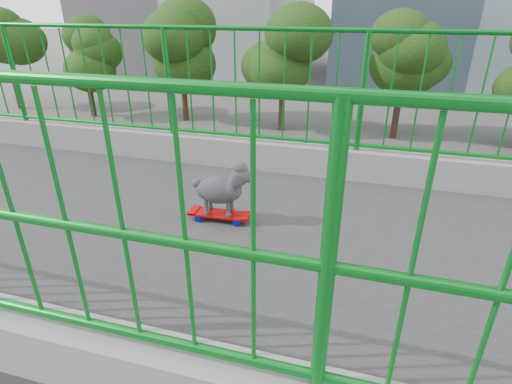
{
  "coord_description": "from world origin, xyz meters",
  "views": [
    {
      "loc": [
        2.48,
        2.07,
        8.62
      ],
      "look_at": [
        -1.12,
        1.05,
        6.84
      ],
      "focal_mm": 27.94,
      "sensor_mm": 36.0,
      "label": 1
    }
  ],
  "objects_px": {
    "skateboard": "(219,215)",
    "car_4": "(268,153)",
    "car_0": "(206,297)",
    "car_2": "(432,227)",
    "poodle": "(222,188)",
    "car_3": "(219,168)"
  },
  "relations": [
    {
      "from": "poodle",
      "to": "car_2",
      "type": "height_order",
      "value": "poodle"
    },
    {
      "from": "poodle",
      "to": "car_0",
      "type": "xyz_separation_m",
      "value": [
        -5.8,
        -2.89,
        -6.5
      ]
    },
    {
      "from": "car_0",
      "to": "car_4",
      "type": "bearing_deg",
      "value": -173.89
    },
    {
      "from": "skateboard",
      "to": "car_3",
      "type": "distance_m",
      "value": 17.72
    },
    {
      "from": "car_0",
      "to": "car_3",
      "type": "height_order",
      "value": "car_0"
    },
    {
      "from": "skateboard",
      "to": "car_0",
      "type": "distance_m",
      "value": 9.0
    },
    {
      "from": "skateboard",
      "to": "poodle",
      "type": "bearing_deg",
      "value": 90.0
    },
    {
      "from": "car_0",
      "to": "car_3",
      "type": "bearing_deg",
      "value": -161.42
    },
    {
      "from": "car_0",
      "to": "car_2",
      "type": "height_order",
      "value": "car_0"
    },
    {
      "from": "poodle",
      "to": "car_3",
      "type": "distance_m",
      "value": 17.81
    },
    {
      "from": "poodle",
      "to": "car_2",
      "type": "distance_m",
      "value": 14.45
    },
    {
      "from": "skateboard",
      "to": "car_2",
      "type": "xyz_separation_m",
      "value": [
        -12.21,
        4.03,
        -6.38
      ]
    },
    {
      "from": "car_0",
      "to": "car_4",
      "type": "relative_size",
      "value": 1.14
    },
    {
      "from": "car_0",
      "to": "car_4",
      "type": "xyz_separation_m",
      "value": [
        -12.8,
        -1.37,
        -0.1
      ]
    },
    {
      "from": "car_2",
      "to": "car_3",
      "type": "distance_m",
      "value": 10.61
    },
    {
      "from": "car_2",
      "to": "car_0",
      "type": "bearing_deg",
      "value": 132.88
    },
    {
      "from": "poodle",
      "to": "car_2",
      "type": "relative_size",
      "value": 0.11
    },
    {
      "from": "skateboard",
      "to": "car_3",
      "type": "bearing_deg",
      "value": -161.6
    },
    {
      "from": "skateboard",
      "to": "car_4",
      "type": "height_order",
      "value": "skateboard"
    },
    {
      "from": "car_4",
      "to": "car_0",
      "type": "bearing_deg",
      "value": -173.89
    },
    {
      "from": "car_0",
      "to": "car_4",
      "type": "height_order",
      "value": "car_0"
    },
    {
      "from": "skateboard",
      "to": "poodle",
      "type": "relative_size",
      "value": 1.0
    }
  ]
}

